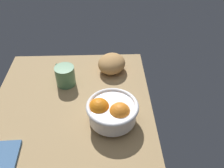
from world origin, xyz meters
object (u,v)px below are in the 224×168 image
fruit_bowl (112,111)px  mug (65,75)px  bread_loaf (112,64)px  napkin_folded (6,156)px

fruit_bowl → mug: fruit_bowl is taller
bread_loaf → mug: size_ratio=1.22×
napkin_folded → bread_loaf: bearing=-38.2°
bread_loaf → napkin_folded: (-46.41, 36.49, -3.48)cm
bread_loaf → mug: bearing=112.8°
bread_loaf → mug: 22.75cm
napkin_folded → mug: mug is taller
fruit_bowl → bread_loaf: size_ratio=1.37×
fruit_bowl → napkin_folded: (-14.14, 35.35, -5.07)cm
fruit_bowl → mug: bearing=40.2°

